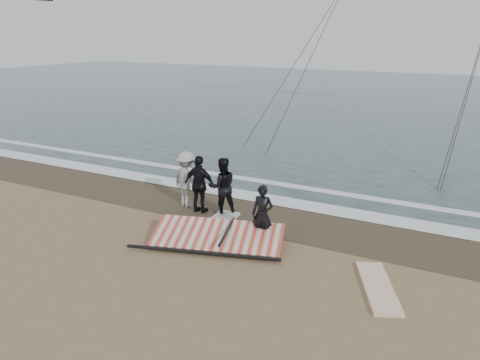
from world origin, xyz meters
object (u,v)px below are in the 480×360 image
object	(u,v)px
board_white	(378,287)
sail_rig	(218,236)
man_main	(262,214)
board_cream	(213,227)

from	to	relation	value
board_white	sail_rig	world-z (taller)	sail_rig
man_main	sail_rig	distance (m)	1.37
board_cream	sail_rig	bearing A→B (deg)	-55.35
board_white	board_cream	world-z (taller)	board_cream
sail_rig	board_cream	bearing A→B (deg)	128.52
board_cream	board_white	bearing A→B (deg)	-17.24
man_main	board_white	bearing A→B (deg)	-22.04
board_white	sail_rig	bearing A→B (deg)	150.95
man_main	board_cream	xyz separation A→B (m)	(-1.66, 0.15, -0.77)
board_cream	sail_rig	world-z (taller)	sail_rig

